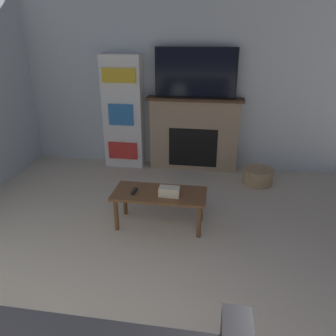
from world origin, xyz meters
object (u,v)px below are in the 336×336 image
(bookshelf, at_px, (123,113))
(storage_basket, at_px, (258,176))
(fireplace, at_px, (194,134))
(coffee_table, at_px, (160,197))
(tv, at_px, (196,73))

(bookshelf, distance_m, storage_basket, 2.26)
(fireplace, height_order, storage_basket, fireplace)
(coffee_table, bearing_deg, fireplace, 82.55)
(tv, bearing_deg, storage_basket, -22.72)
(tv, height_order, storage_basket, tv)
(tv, distance_m, bookshelf, 1.27)
(storage_basket, bearing_deg, fireplace, 156.30)
(coffee_table, xyz_separation_m, bookshelf, (-0.88, 1.72, 0.52))
(fireplace, height_order, bookshelf, bookshelf)
(bookshelf, relative_size, storage_basket, 4.08)
(bookshelf, bearing_deg, tv, 0.14)
(fireplace, relative_size, tv, 1.22)
(coffee_table, relative_size, storage_basket, 2.40)
(fireplace, bearing_deg, tv, -90.00)
(storage_basket, bearing_deg, bookshelf, 168.97)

